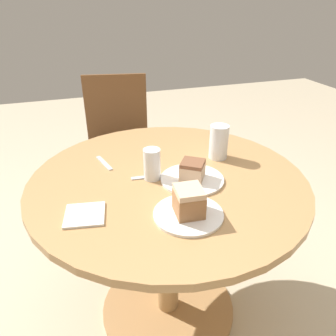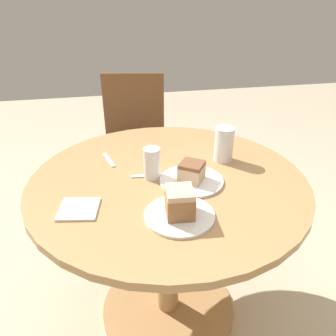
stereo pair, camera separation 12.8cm
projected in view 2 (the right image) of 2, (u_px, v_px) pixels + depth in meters
ground_plane at (168, 308)px, 1.67m from camera, size 8.00×8.00×0.00m
table at (168, 220)px, 1.41m from camera, size 1.10×1.10×0.77m
chair at (134, 146)px, 2.24m from camera, size 0.51×0.51×0.95m
plate_near at (191, 181)px, 1.27m from camera, size 0.25×0.25×0.01m
plate_far at (179, 215)px, 1.07m from camera, size 0.23×0.23×0.01m
cake_slice_near at (192, 171)px, 1.25m from camera, size 0.12×0.12×0.07m
cake_slice_far at (180, 202)px, 1.05m from camera, size 0.10×0.10×0.09m
glass_lemonade at (224, 146)px, 1.40m from camera, size 0.08×0.08×0.15m
glass_water at (152, 165)px, 1.28m from camera, size 0.07×0.07×0.13m
napkin_stack at (79, 209)px, 1.10m from camera, size 0.15×0.15×0.01m
fork at (154, 175)px, 1.31m from camera, size 0.18×0.04×0.00m
spoon at (109, 160)px, 1.43m from camera, size 0.05×0.14×0.00m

